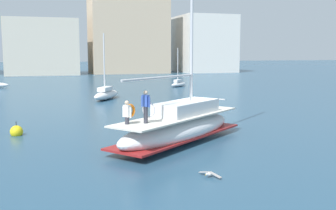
% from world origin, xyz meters
% --- Properties ---
extents(ground_plane, '(400.00, 400.00, 0.00)m').
position_xyz_m(ground_plane, '(0.00, 0.00, 0.00)').
color(ground_plane, '#284C66').
extents(main_sailboat, '(9.09, 7.74, 14.42)m').
position_xyz_m(main_sailboat, '(-1.43, -1.83, 0.92)').
color(main_sailboat, silver).
rests_on(main_sailboat, ground).
extents(moored_sloop_far, '(4.00, 5.57, 6.78)m').
position_xyz_m(moored_sloop_far, '(-2.14, 19.50, 0.57)').
color(moored_sloop_far, white).
rests_on(moored_sloop_far, ground).
extents(moored_cutter_left, '(3.52, 3.35, 5.48)m').
position_xyz_m(moored_cutter_left, '(10.11, 32.03, 0.45)').
color(moored_cutter_left, silver).
rests_on(moored_cutter_left, ground).
extents(seagull, '(0.62, 1.02, 0.17)m').
position_xyz_m(seagull, '(-2.32, -7.96, 0.13)').
color(seagull, silver).
rests_on(seagull, ground).
extents(mooring_buoy, '(0.74, 0.74, 0.97)m').
position_xyz_m(mooring_buoy, '(-9.98, 2.78, 0.22)').
color(mooring_buoy, yellow).
rests_on(mooring_buoy, ground).
extents(waterfront_buildings, '(75.03, 17.37, 26.42)m').
position_xyz_m(waterfront_buildings, '(-4.44, 74.02, 10.06)').
color(waterfront_buildings, gray).
rests_on(waterfront_buildings, ground).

